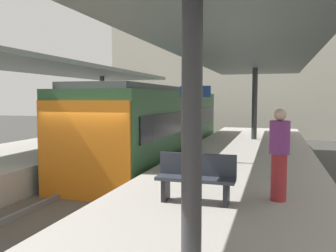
% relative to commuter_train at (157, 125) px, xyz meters
% --- Properties ---
extents(ground_plane, '(80.00, 80.00, 0.00)m').
position_rel_commuter_train_xyz_m(ground_plane, '(0.00, -5.23, -1.73)').
color(ground_plane, '#383835').
extents(platform_right, '(4.40, 28.00, 1.00)m').
position_rel_commuter_train_xyz_m(platform_right, '(3.80, -5.23, -1.23)').
color(platform_right, '#ADA8A0').
rests_on(platform_right, ground_plane).
extents(track_ballast, '(3.20, 28.00, 0.20)m').
position_rel_commuter_train_xyz_m(track_ballast, '(0.00, -5.23, -1.63)').
color(track_ballast, '#59544C').
rests_on(track_ballast, ground_plane).
extents(rail_near_side, '(0.08, 28.00, 0.14)m').
position_rel_commuter_train_xyz_m(rail_near_side, '(-0.72, -5.23, -1.46)').
color(rail_near_side, slate).
rests_on(rail_near_side, track_ballast).
extents(rail_far_side, '(0.08, 28.00, 0.14)m').
position_rel_commuter_train_xyz_m(rail_far_side, '(0.72, -5.23, -1.46)').
color(rail_far_side, slate).
rests_on(rail_far_side, track_ballast).
extents(commuter_train, '(2.78, 12.16, 3.10)m').
position_rel_commuter_train_xyz_m(commuter_train, '(0.00, 0.00, 0.00)').
color(commuter_train, '#2D5633').
rests_on(commuter_train, track_ballast).
extents(canopy_left, '(4.18, 21.00, 3.13)m').
position_rel_commuter_train_xyz_m(canopy_left, '(-3.80, -3.83, 2.29)').
color(canopy_left, '#333335').
rests_on(canopy_left, platform_left).
extents(canopy_right, '(4.18, 21.00, 3.36)m').
position_rel_commuter_train_xyz_m(canopy_right, '(3.80, -3.83, 2.51)').
color(canopy_right, '#333335').
rests_on(canopy_right, platform_right).
extents(platform_bench, '(1.40, 0.41, 0.86)m').
position_rel_commuter_train_xyz_m(platform_bench, '(3.38, -7.93, -0.26)').
color(platform_bench, black).
rests_on(platform_bench, platform_right).
extents(platform_sign, '(0.90, 0.08, 2.21)m').
position_rel_commuter_train_xyz_m(platform_sign, '(2.48, -3.97, 0.90)').
color(platform_sign, '#262628').
rests_on(platform_sign, platform_right).
extents(passenger_near_bench, '(0.36, 0.36, 1.67)m').
position_rel_commuter_train_xyz_m(passenger_near_bench, '(4.79, -7.42, 0.14)').
color(passenger_near_bench, maroon).
rests_on(passenger_near_bench, platform_right).
extents(passenger_mid_platform, '(0.36, 0.36, 1.59)m').
position_rel_commuter_train_xyz_m(passenger_mid_platform, '(-3.34, -0.73, 0.10)').
color(passenger_mid_platform, '#998460').
rests_on(passenger_mid_platform, platform_left).
extents(station_building_backdrop, '(18.00, 6.00, 11.00)m').
position_rel_commuter_train_xyz_m(station_building_backdrop, '(1.33, 14.77, 3.77)').
color(station_building_backdrop, beige).
rests_on(station_building_backdrop, ground_plane).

